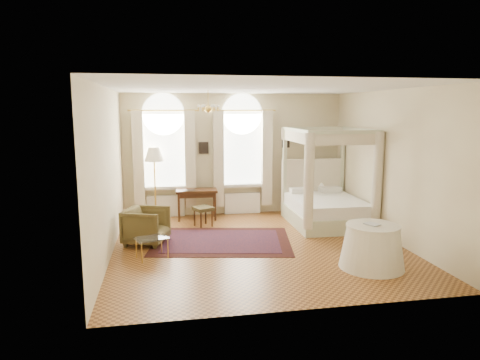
% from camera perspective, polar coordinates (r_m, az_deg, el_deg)
% --- Properties ---
extents(ground, '(6.00, 6.00, 0.00)m').
position_cam_1_polar(ground, '(9.22, 2.39, -8.77)').
color(ground, '#A2682F').
rests_on(ground, ground).
extents(room_walls, '(6.00, 6.00, 6.00)m').
position_cam_1_polar(room_walls, '(8.81, 2.48, 3.57)').
color(room_walls, '#F4E9BA').
rests_on(room_walls, ground).
extents(window_left, '(1.62, 0.27, 3.29)m').
position_cam_1_polar(window_left, '(11.50, -10.02, 2.32)').
color(window_left, silver).
rests_on(window_left, room_walls).
extents(window_right, '(1.62, 0.27, 3.29)m').
position_cam_1_polar(window_right, '(11.70, 0.33, 2.58)').
color(window_right, silver).
rests_on(window_right, room_walls).
extents(chandelier, '(0.51, 0.45, 0.50)m').
position_cam_1_polar(chandelier, '(9.80, -4.26, 9.56)').
color(chandelier, gold).
rests_on(chandelier, room_walls).
extents(wall_pictures, '(2.54, 0.03, 0.39)m').
position_cam_1_polar(wall_pictures, '(11.73, -0.30, 4.58)').
color(wall_pictures, black).
rests_on(wall_pictures, room_walls).
extents(canopy_bed, '(1.87, 2.27, 2.42)m').
position_cam_1_polar(canopy_bed, '(10.98, 11.45, -3.03)').
color(canopy_bed, beige).
rests_on(canopy_bed, ground).
extents(nightstand, '(0.50, 0.48, 0.56)m').
position_cam_1_polar(nightstand, '(12.12, 10.91, -3.16)').
color(nightstand, '#3E2410').
rests_on(nightstand, ground).
extents(nightstand_lamp, '(0.27, 0.27, 0.39)m').
position_cam_1_polar(nightstand_lamp, '(12.02, 10.66, -0.63)').
color(nightstand_lamp, gold).
rests_on(nightstand_lamp, nightstand).
extents(writing_desk, '(1.09, 0.60, 0.80)m').
position_cam_1_polar(writing_desk, '(11.28, -5.80, -1.85)').
color(writing_desk, '#3E2410').
rests_on(writing_desk, ground).
extents(laptop, '(0.39, 0.29, 0.03)m').
position_cam_1_polar(laptop, '(11.13, -6.91, -1.34)').
color(laptop, black).
rests_on(laptop, writing_desk).
extents(stool, '(0.56, 0.56, 0.49)m').
position_cam_1_polar(stool, '(10.65, -4.93, -4.03)').
color(stool, '#40351B').
rests_on(stool, ground).
extents(armchair, '(1.09, 1.08, 0.78)m').
position_cam_1_polar(armchair, '(9.48, -12.38, -5.99)').
color(armchair, '#4E4221').
rests_on(armchair, ground).
extents(coffee_table, '(0.71, 0.61, 0.41)m').
position_cam_1_polar(coffee_table, '(8.55, -11.69, -7.81)').
color(coffee_table, silver).
rests_on(coffee_table, ground).
extents(floor_lamp, '(0.49, 0.49, 1.91)m').
position_cam_1_polar(floor_lamp, '(11.28, -11.38, 2.87)').
color(floor_lamp, gold).
rests_on(floor_lamp, ground).
extents(oriental_rug, '(3.31, 2.64, 0.01)m').
position_cam_1_polar(oriental_rug, '(9.52, -2.42, -8.13)').
color(oriental_rug, '#3B130E').
rests_on(oriental_rug, ground).
extents(side_table, '(1.18, 1.18, 0.80)m').
position_cam_1_polar(side_table, '(8.26, 17.20, -8.48)').
color(side_table, white).
rests_on(side_table, ground).
extents(book, '(0.29, 0.32, 0.02)m').
position_cam_1_polar(book, '(8.06, 16.79, -5.78)').
color(book, black).
rests_on(book, side_table).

